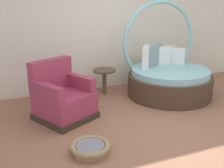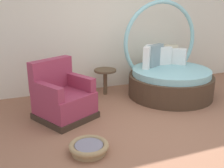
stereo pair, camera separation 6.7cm
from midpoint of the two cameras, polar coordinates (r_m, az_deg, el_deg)
The scene contains 6 objects.
ground_plane at distance 4.11m, azimuth 10.45°, elevation -9.88°, with size 8.00×8.00×0.02m, color #936047.
back_wall at distance 5.76m, azimuth -1.44°, elevation 13.18°, with size 8.00×0.12×2.83m, color silver.
round_daybed at distance 5.52m, azimuth 11.31°, elevation 1.72°, with size 1.66×1.66×1.85m.
red_armchair at distance 4.42m, azimuth -10.87°, elevation -3.06°, with size 1.08×1.08×0.94m.
pet_basket at distance 3.52m, azimuth -5.16°, elevation -13.22°, with size 0.51×0.51×0.13m.
side_table at distance 5.38m, azimuth -2.00°, elevation 2.11°, with size 0.44×0.44×0.52m.
Camera 1 is at (-2.06, -3.03, 1.88)m, focal length 43.30 mm.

